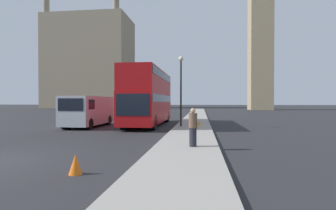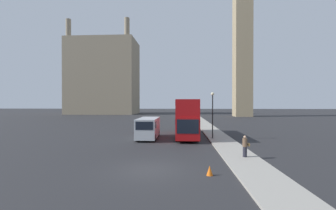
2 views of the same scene
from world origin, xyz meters
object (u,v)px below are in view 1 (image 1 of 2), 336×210
Objects in this scene: street_lamp at (181,80)px; white_van at (88,110)px; pedestrian at (193,127)px; red_double_decker_bus at (149,95)px.

white_van is at bearing 178.59° from street_lamp.
pedestrian is at bearing -82.37° from street_lamp.
red_double_decker_bus is at bearing 110.44° from pedestrian.
pedestrian is at bearing -46.19° from white_van.
white_van is 1.10× the size of street_lamp.
street_lamp is (-1.15, 8.55, 2.64)m from pedestrian.
pedestrian is (8.37, -8.73, -0.35)m from white_van.
street_lamp reaches higher than red_double_decker_bus.
red_double_decker_bus is 1.83× the size of white_van.
white_van reaches higher than pedestrian.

